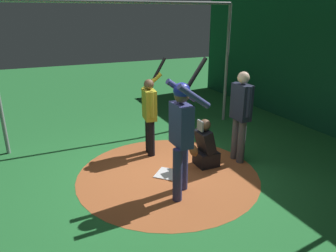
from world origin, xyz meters
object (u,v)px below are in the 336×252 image
at_px(home_plate, 168,174).
at_px(umpire, 241,112).
at_px(catcher, 205,148).
at_px(visitor, 150,112).
at_px(batter, 182,129).

height_order(home_plate, umpire, umpire).
bearing_deg(catcher, visitor, -51.99).
bearing_deg(home_plate, batter, 83.58).
distance_m(batter, visitor, 1.70).
distance_m(home_plate, catcher, 0.87).
bearing_deg(visitor, umpire, 153.29).
distance_m(umpire, visitor, 1.79).
xyz_separation_m(home_plate, umpire, (-1.52, 0.02, 1.00)).
bearing_deg(umpire, catcher, -5.27).
height_order(batter, umpire, batter).
relative_size(home_plate, catcher, 0.44).
height_order(catcher, umpire, umpire).
bearing_deg(visitor, home_plate, 95.29).
height_order(batter, visitor, batter).
bearing_deg(umpire, home_plate, -0.67).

